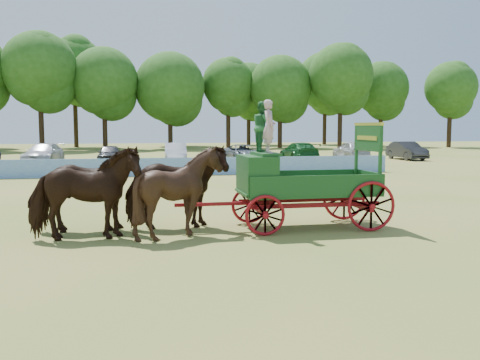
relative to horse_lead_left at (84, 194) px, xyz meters
name	(u,v)px	position (x,y,z in m)	size (l,w,h in m)	color
ground	(281,236)	(5.02, -0.44, -1.18)	(160.00, 160.00, 0.00)	#9A8145
horse_lead_left	(84,194)	(0.00, 0.00, 0.00)	(1.28, 2.80, 2.37)	#321A0E
horse_lead_right	(88,189)	(0.00, 1.10, 0.00)	(1.28, 2.80, 2.37)	#321A0E
horse_wheel_left	(180,192)	(2.40, 0.00, 0.00)	(1.91, 2.15, 2.37)	#321A0E
horse_wheel_right	(176,187)	(2.40, 1.10, 0.00)	(1.28, 2.80, 2.37)	#321A0E
farm_dray	(284,173)	(5.38, 0.57, 0.38)	(6.00, 2.00, 3.59)	maroon
sponsor_banner	(181,167)	(4.02, 17.56, -0.66)	(26.00, 0.08, 1.05)	blue
parked_cars	(154,153)	(2.98, 29.40, -0.42)	(47.55, 6.74, 1.64)	silver
treeline	(126,78)	(0.66, 59.30, 8.08)	(91.27, 23.86, 15.24)	#382314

